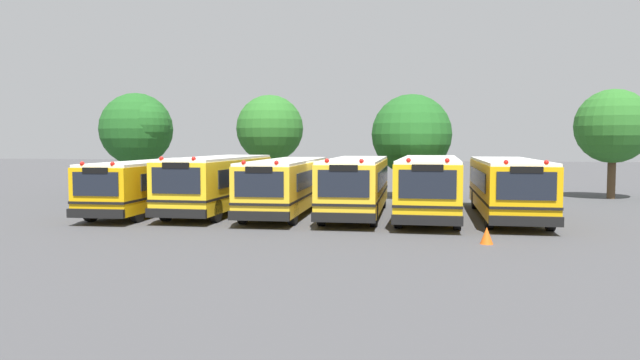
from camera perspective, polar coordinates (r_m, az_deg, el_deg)
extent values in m
plane|color=#424244|center=(27.79, 0.02, -3.29)|extent=(160.00, 160.00, 0.00)
cube|color=#EAA80C|center=(30.12, -15.59, -0.32)|extent=(2.65, 11.06, 1.99)
cube|color=white|center=(30.07, -15.62, 1.68)|extent=(2.60, 10.84, 0.12)
cube|color=black|center=(25.23, -20.71, -3.03)|extent=(2.40, 0.23, 0.36)
cube|color=black|center=(25.17, -20.72, -0.36)|extent=(1.93, 0.11, 0.95)
cube|color=black|center=(29.91, -13.27, 0.30)|extent=(0.28, 8.58, 0.72)
cube|color=black|center=(30.88, -17.40, 0.33)|extent=(0.28, 8.58, 0.72)
cube|color=black|center=(30.15, -15.58, -1.07)|extent=(2.68, 11.17, 0.10)
sphere|color=red|center=(24.97, -19.27, 1.47)|extent=(0.18, 0.18, 0.18)
sphere|color=red|center=(25.59, -21.84, 1.46)|extent=(0.18, 0.18, 0.18)
cube|color=black|center=(25.13, -20.76, 0.85)|extent=(1.06, 0.11, 0.24)
cylinder|color=black|center=(26.05, -17.14, -2.82)|extent=(0.31, 1.01, 1.00)
cylinder|color=black|center=(27.01, -21.12, -2.68)|extent=(0.31, 1.01, 1.00)
cylinder|color=black|center=(33.22, -11.33, -1.36)|extent=(0.31, 1.01, 1.00)
cylinder|color=black|center=(33.98, -14.63, -1.29)|extent=(0.31, 1.01, 1.00)
cube|color=yellow|center=(28.79, -9.67, -0.22)|extent=(2.58, 9.72, 2.19)
cube|color=white|center=(28.73, -9.69, 2.08)|extent=(2.53, 9.52, 0.12)
cube|color=black|center=(24.33, -13.64, -3.13)|extent=(2.55, 0.18, 0.36)
cube|color=black|center=(24.26, -13.64, -0.05)|extent=(2.05, 0.08, 1.05)
cube|color=black|center=(28.64, -7.09, 0.49)|extent=(0.11, 7.56, 0.79)
cube|color=black|center=(29.50, -11.79, 0.53)|extent=(0.11, 7.56, 0.79)
cube|color=black|center=(28.82, -9.66, -1.09)|extent=(2.61, 9.81, 0.10)
sphere|color=red|center=(24.11, -12.02, 2.00)|extent=(0.18, 0.18, 0.18)
sphere|color=red|center=(24.66, -14.97, 1.99)|extent=(0.18, 0.18, 0.18)
cube|color=black|center=(24.22, -13.67, 1.36)|extent=(1.12, 0.09, 0.24)
cylinder|color=black|center=(25.27, -9.98, -2.91)|extent=(0.29, 1.00, 1.00)
cylinder|color=black|center=(26.12, -14.54, -2.75)|extent=(0.29, 1.00, 1.00)
cylinder|color=black|center=(31.40, -5.83, -1.59)|extent=(0.29, 1.00, 1.00)
cylinder|color=black|center=(32.09, -9.63, -1.51)|extent=(0.29, 1.00, 1.00)
cube|color=yellow|center=(28.15, -3.15, -0.39)|extent=(2.65, 10.82, 2.06)
cube|color=white|center=(28.09, -3.16, 1.83)|extent=(2.60, 10.60, 0.12)
cube|color=black|center=(22.94, -5.88, -3.46)|extent=(2.41, 0.23, 0.36)
cube|color=black|center=(22.87, -5.87, -0.41)|extent=(1.94, 0.11, 0.99)
cube|color=black|center=(28.21, -0.64, 0.29)|extent=(0.27, 8.39, 0.74)
cube|color=black|center=(28.68, -5.38, 0.33)|extent=(0.27, 8.39, 0.74)
cube|color=black|center=(28.18, -3.15, -1.22)|extent=(2.68, 10.93, 0.10)
sphere|color=red|center=(22.84, -4.20, 1.65)|extent=(0.18, 0.18, 0.18)
sphere|color=red|center=(23.16, -7.34, 1.66)|extent=(0.18, 0.18, 0.18)
cube|color=black|center=(22.83, -5.88, 0.99)|extent=(1.06, 0.11, 0.24)
cylinder|color=black|center=(24.14, -2.62, -3.16)|extent=(0.31, 1.01, 1.00)
cylinder|color=black|center=(24.63, -7.38, -3.05)|extent=(0.31, 1.01, 1.00)
cylinder|color=black|center=(31.56, 0.01, -1.55)|extent=(0.31, 1.01, 1.00)
cylinder|color=black|center=(31.93, -3.69, -1.50)|extent=(0.31, 1.01, 1.00)
cube|color=yellow|center=(27.33, 3.51, -0.42)|extent=(2.56, 10.13, 2.14)
cube|color=white|center=(27.28, 3.52, 1.95)|extent=(2.51, 9.93, 0.12)
cube|color=black|center=(22.36, 2.25, -3.63)|extent=(2.43, 0.20, 0.36)
cube|color=black|center=(22.28, 2.27, -0.35)|extent=(1.96, 0.09, 1.03)
cube|color=black|center=(27.52, 6.09, 0.30)|extent=(0.18, 7.87, 0.77)
cube|color=black|center=(27.75, 1.08, 0.35)|extent=(0.18, 7.87, 0.77)
cube|color=black|center=(27.37, 3.51, -1.32)|extent=(2.59, 10.23, 0.10)
sphere|color=red|center=(22.34, 4.00, 1.82)|extent=(0.18, 0.18, 0.18)
sphere|color=red|center=(22.49, 0.67, 1.84)|extent=(0.18, 0.18, 0.18)
cube|color=black|center=(22.24, 2.27, 1.15)|extent=(1.07, 0.10, 0.24)
cylinder|color=black|center=(23.72, 5.19, -3.29)|extent=(0.30, 1.00, 1.00)
cylinder|color=black|center=(23.95, 0.16, -3.21)|extent=(0.30, 1.00, 1.00)
cylinder|color=black|center=(30.56, 6.05, -1.74)|extent=(0.30, 1.00, 1.00)
cylinder|color=black|center=(30.74, 2.13, -1.69)|extent=(0.30, 1.00, 1.00)
cube|color=yellow|center=(27.34, 10.43, -0.43)|extent=(2.74, 10.94, 2.19)
cube|color=white|center=(27.28, 10.46, 1.99)|extent=(2.69, 10.72, 0.12)
cube|color=black|center=(21.94, 10.21, -3.82)|extent=(2.57, 0.21, 0.36)
cube|color=black|center=(21.86, 10.25, -0.41)|extent=(2.07, 0.10, 1.05)
cube|color=black|center=(27.63, 13.10, 0.30)|extent=(0.21, 8.49, 0.79)
cube|color=black|center=(27.66, 7.79, 0.37)|extent=(0.21, 8.49, 0.79)
cube|color=black|center=(27.37, 10.42, -1.34)|extent=(2.77, 11.05, 0.10)
sphere|color=red|center=(21.98, 12.10, 1.84)|extent=(0.18, 0.18, 0.18)
sphere|color=red|center=(22.01, 8.48, 1.88)|extent=(0.18, 0.18, 0.18)
cube|color=black|center=(21.81, 10.27, 1.16)|extent=(1.14, 0.10, 0.24)
cylinder|color=black|center=(23.41, 13.02, -3.46)|extent=(0.30, 1.01, 1.00)
cylinder|color=black|center=(23.44, 7.53, -3.39)|extent=(0.30, 1.01, 1.00)
cylinder|color=black|center=(31.05, 12.56, -1.72)|extent=(0.30, 1.01, 1.00)
cylinder|color=black|center=(31.08, 8.43, -1.67)|extent=(0.30, 1.01, 1.00)
cube|color=#EAA80C|center=(27.66, 17.49, -0.56)|extent=(2.57, 10.36, 2.12)
cube|color=white|center=(27.60, 17.54, 1.77)|extent=(2.52, 10.16, 0.12)
cube|color=black|center=(22.58, 19.12, -3.76)|extent=(2.57, 0.17, 0.36)
cube|color=black|center=(22.50, 19.17, -0.55)|extent=(2.07, 0.07, 1.02)
cube|color=black|center=(28.12, 20.02, 0.15)|extent=(0.08, 8.07, 0.76)
cube|color=black|center=(27.80, 14.81, 0.21)|extent=(0.08, 8.07, 0.76)
cube|color=black|center=(27.69, 17.48, -1.44)|extent=(2.60, 10.47, 0.10)
sphere|color=red|center=(22.74, 20.87, 1.58)|extent=(0.18, 0.18, 0.18)
sphere|color=red|center=(22.53, 17.40, 1.63)|extent=(0.18, 0.18, 0.18)
cube|color=black|center=(22.46, 19.20, 0.93)|extent=(1.14, 0.09, 0.24)
cylinder|color=black|center=(24.21, 21.21, -3.39)|extent=(0.29, 1.00, 1.00)
cylinder|color=black|center=(23.88, 15.91, -3.37)|extent=(0.29, 1.00, 1.00)
cylinder|color=black|center=(31.22, 18.73, -1.80)|extent=(0.29, 1.00, 1.00)
cylinder|color=black|center=(30.97, 14.62, -1.77)|extent=(0.29, 1.00, 1.00)
cylinder|color=#4C3823|center=(40.45, -17.11, 0.46)|extent=(0.36, 0.36, 2.44)
sphere|color=#1E561E|center=(40.40, -17.19, 4.68)|extent=(4.67, 4.67, 4.67)
sphere|color=#1E561E|center=(39.73, -16.48, 5.04)|extent=(3.27, 3.27, 3.27)
cylinder|color=#4C3823|center=(39.16, -4.81, 0.63)|extent=(0.44, 0.44, 2.61)
sphere|color=#286623|center=(39.11, -4.83, 4.95)|extent=(4.37, 4.37, 4.37)
sphere|color=#286623|center=(39.32, -4.43, 5.19)|extent=(2.88, 2.88, 2.88)
cylinder|color=#4C3823|center=(35.82, 8.72, -0.13)|extent=(0.41, 0.41, 2.05)
sphere|color=#1E561E|center=(35.75, 8.76, 4.36)|extent=(4.74, 4.74, 4.74)
sphere|color=#1E561E|center=(35.94, 9.38, 4.33)|extent=(3.16, 3.16, 3.16)
cylinder|color=#4C3823|center=(39.28, 26.15, 0.32)|extent=(0.47, 0.47, 2.66)
sphere|color=#286623|center=(39.24, 26.27, 4.66)|extent=(4.37, 4.37, 4.37)
sphere|color=#286623|center=(39.75, 27.19, 4.56)|extent=(3.20, 3.20, 3.20)
cone|color=#EA5914|center=(20.45, 15.68, -5.15)|extent=(0.43, 0.43, 0.57)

